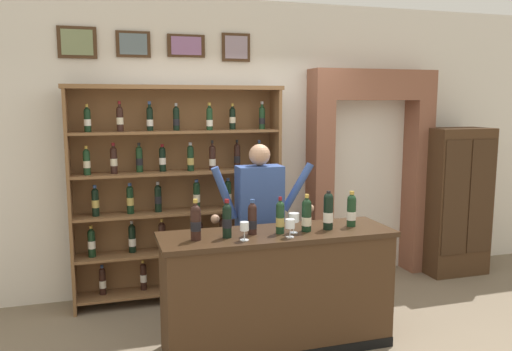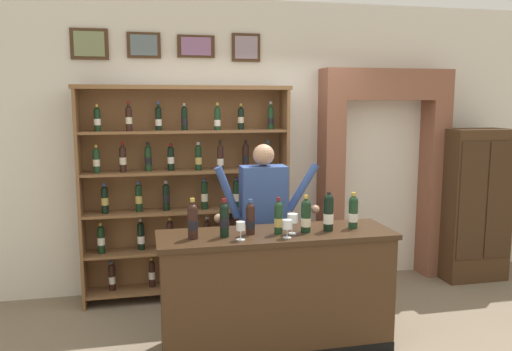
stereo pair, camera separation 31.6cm
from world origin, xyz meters
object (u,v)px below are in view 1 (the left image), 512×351
at_px(tasting_bottle_riserva, 351,210).
at_px(wine_glass_left, 290,225).
at_px(tasting_bottle_rosso, 307,215).
at_px(tasting_bottle_brunello, 328,211).
at_px(tasting_bottle_bianco, 252,218).
at_px(wine_shelf, 178,188).
at_px(tasting_bottle_grappa, 196,222).
at_px(side_cabinet, 456,201).
at_px(tasting_bottle_chianti, 280,217).
at_px(wine_glass_spare, 294,219).
at_px(tasting_bottle_prosecco, 227,220).
at_px(wine_glass_right, 244,228).
at_px(tasting_counter, 277,290).
at_px(shopkeeper, 260,212).

distance_m(tasting_bottle_riserva, wine_glass_left, 0.64).
bearing_deg(tasting_bottle_rosso, tasting_bottle_brunello, 2.04).
bearing_deg(tasting_bottle_bianco, wine_shelf, 106.97).
distance_m(wine_shelf, tasting_bottle_grappa, 1.33).
distance_m(tasting_bottle_grappa, tasting_bottle_brunello, 1.09).
bearing_deg(side_cabinet, tasting_bottle_chianti, -155.39).
xyz_separation_m(side_cabinet, wine_glass_left, (-2.56, -1.32, 0.21)).
height_order(tasting_bottle_rosso, wine_glass_spare, tasting_bottle_rosso).
relative_size(wine_shelf, tasting_bottle_prosecco, 7.21).
bearing_deg(wine_glass_left, wine_glass_spare, 56.39).
xyz_separation_m(tasting_bottle_prosecco, wine_glass_right, (0.10, -0.12, -0.04)).
distance_m(tasting_counter, tasting_bottle_bianco, 0.65).
distance_m(tasting_counter, tasting_bottle_rosso, 0.66).
bearing_deg(tasting_bottle_chianti, tasting_bottle_riserva, 4.46).
relative_size(tasting_bottle_prosecco, tasting_bottle_bianco, 1.07).
bearing_deg(wine_glass_spare, wine_glass_left, -123.61).
height_order(side_cabinet, wine_glass_left, side_cabinet).
bearing_deg(tasting_bottle_prosecco, tasting_bottle_chianti, -0.14).
relative_size(tasting_bottle_rosso, wine_glass_right, 2.12).
xyz_separation_m(tasting_counter, shopkeeper, (0.04, 0.60, 0.52)).
distance_m(tasting_bottle_bianco, wine_glass_right, 0.19).
height_order(wine_shelf, wine_glass_spare, wine_shelf).
distance_m(tasting_bottle_rosso, wine_glass_right, 0.56).
xyz_separation_m(tasting_bottle_riserva, wine_glass_spare, (-0.54, -0.07, -0.02)).
distance_m(tasting_bottle_riserva, wine_glass_spare, 0.55).
relative_size(wine_shelf, tasting_counter, 1.14).
xyz_separation_m(tasting_counter, wine_glass_left, (0.04, -0.18, 0.58)).
bearing_deg(tasting_bottle_grappa, wine_glass_left, -10.97).
height_order(tasting_bottle_rosso, tasting_bottle_riserva, tasting_bottle_rosso).
xyz_separation_m(shopkeeper, wine_glass_right, (-0.36, -0.76, 0.07)).
height_order(tasting_bottle_riserva, wine_glass_spare, tasting_bottle_riserva).
bearing_deg(tasting_bottle_prosecco, wine_shelf, 97.77).
bearing_deg(tasting_bottle_riserva, wine_glass_spare, -172.24).
xyz_separation_m(tasting_counter, tasting_bottle_brunello, (0.42, -0.03, 0.64)).
distance_m(tasting_bottle_bianco, tasting_bottle_brunello, 0.64).
distance_m(tasting_bottle_chianti, wine_glass_left, 0.14).
height_order(tasting_bottle_rosso, wine_glass_right, tasting_bottle_rosso).
height_order(tasting_bottle_bianco, tasting_bottle_riserva, tasting_bottle_riserva).
relative_size(shopkeeper, tasting_bottle_bianco, 5.83).
height_order(tasting_bottle_bianco, tasting_bottle_chianti, tasting_bottle_chianti).
bearing_deg(shopkeeper, tasting_bottle_rosso, -73.31).
relative_size(tasting_counter, tasting_bottle_brunello, 5.96).
distance_m(tasting_bottle_grappa, tasting_bottle_bianco, 0.46).
bearing_deg(shopkeeper, wine_glass_spare, -83.71).
bearing_deg(tasting_bottle_brunello, shopkeeper, 121.18).
relative_size(tasting_bottle_bianco, tasting_bottle_riserva, 0.94).
xyz_separation_m(tasting_counter, wine_glass_right, (-0.32, -0.16, 0.58)).
bearing_deg(wine_glass_left, tasting_bottle_prosecco, 163.72).
distance_m(side_cabinet, tasting_bottle_bianco, 3.05).
xyz_separation_m(tasting_bottle_grappa, wine_glass_left, (0.70, -0.14, -0.04)).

